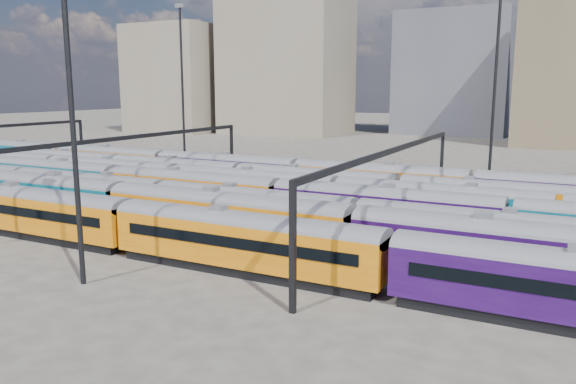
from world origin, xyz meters
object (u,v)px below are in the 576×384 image
at_px(rake_0, 391,256).
at_px(rake_1, 355,228).
at_px(rake_2, 251,205).
at_px(mast_2, 69,75).

relative_size(rake_0, rake_1, 0.95).
distance_m(rake_2, mast_2, 20.69).
height_order(rake_1, mast_2, mast_2).
bearing_deg(mast_2, rake_0, 19.84).
height_order(rake_0, rake_2, rake_0).
xyz_separation_m(rake_0, rake_2, (-16.18, 10.00, -0.16)).
bearing_deg(rake_2, mast_2, -100.73).
bearing_deg(rake_1, rake_0, -49.37).
relative_size(rake_0, mast_2, 5.06).
bearing_deg(mast_2, rake_2, 79.27).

